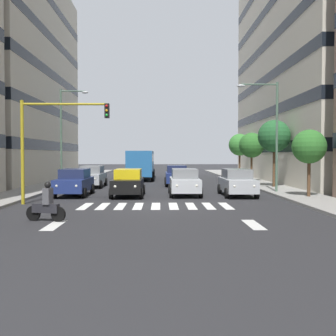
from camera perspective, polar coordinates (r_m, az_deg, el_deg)
name	(u,v)px	position (r m, az deg, el deg)	size (l,w,h in m)	color
ground_plane	(156,206)	(20.58, -1.74, -5.44)	(180.00, 180.00, 0.00)	#262628
sidewalk_left	(328,204)	(22.33, 21.85, -4.80)	(2.89, 90.00, 0.15)	gray
building_left_block_0	(316,62)	(42.24, 20.33, 13.91)	(9.80, 26.91, 23.00)	beige
building_right_block_0	(4,76)	(43.88, -22.25, 12.08)	(9.80, 23.22, 20.97)	beige
crosswalk_markings	(156,206)	(20.58, -1.74, -5.43)	(7.65, 2.80, 0.01)	silver
lane_arrow_0	(253,225)	(15.54, 12.06, -7.87)	(0.50, 2.20, 0.01)	silver
lane_arrow_1	(54,225)	(15.64, -15.89, -7.83)	(0.50, 2.20, 0.01)	silver
car_0	(237,182)	(25.86, 9.79, -1.99)	(2.02, 4.44, 1.72)	#B2B7BC
car_1	(185,182)	(25.83, 2.36, -1.97)	(2.02, 4.44, 1.72)	#B2B7BC
car_2	(128,182)	(25.41, -5.68, -2.04)	(2.02, 4.44, 1.72)	black
car_3	(74,182)	(26.36, -13.16, -1.94)	(2.02, 4.44, 1.72)	navy
car_row2_0	(92,176)	(33.01, -10.74, -1.15)	(2.02, 4.44, 1.72)	#B2B7BC
car_row2_1	(177,175)	(33.95, 1.22, -1.04)	(2.02, 4.44, 1.72)	navy
bus_behind_traffic	(141,162)	(42.95, -3.83, 0.88)	(2.78, 10.50, 3.00)	#286BAD
motorcycle_with_rider	(46,205)	(16.56, -16.91, -5.06)	(1.66, 0.55, 1.57)	black
traffic_light_gantry	(48,134)	(22.16, -16.70, 4.66)	(4.68, 0.36, 5.50)	#AD991E
street_lamp_left	(270,125)	(27.85, 14.36, 5.91)	(2.80, 0.28, 7.32)	#4C6B56
street_lamp_right	(65,128)	(34.75, -14.43, 5.55)	(2.38, 0.28, 7.93)	#4C6B56
street_tree_0	(309,147)	(25.19, 19.44, 2.85)	(2.02, 2.02, 3.97)	#513823
street_tree_1	(274,136)	(32.16, 14.86, 4.38)	(2.50, 2.50, 5.17)	#513823
street_tree_2	(252,145)	(38.41, 11.81, 3.17)	(2.35, 2.35, 4.54)	#513823
street_tree_3	(240,145)	(45.80, 10.16, 3.26)	(2.47, 2.47, 4.83)	#513823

